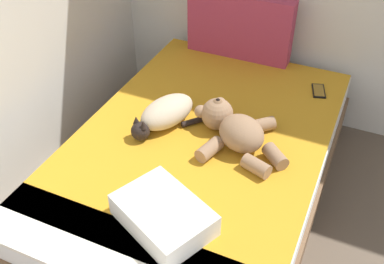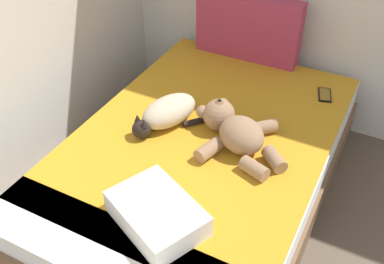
{
  "view_description": "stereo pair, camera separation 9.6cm",
  "coord_description": "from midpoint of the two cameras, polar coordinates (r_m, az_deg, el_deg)",
  "views": [
    {
      "loc": [
        1.72,
        1.76,
        1.95
      ],
      "look_at": [
        1.01,
        3.35,
        0.55
      ],
      "focal_mm": 41.74,
      "sensor_mm": 36.0,
      "label": 1
    },
    {
      "loc": [
        1.81,
        1.8,
        1.95
      ],
      "look_at": [
        1.01,
        3.35,
        0.55
      ],
      "focal_mm": 41.74,
      "sensor_mm": 36.0,
      "label": 2
    }
  ],
  "objects": [
    {
      "name": "bed",
      "position": [
        2.51,
        0.11,
        -4.61
      ],
      "size": [
        1.3,
        1.96,
        0.46
      ],
      "color": "brown",
      "rests_on": "ground_plane"
    },
    {
      "name": "patterned_cushion",
      "position": [
        3.0,
        5.17,
        13.36
      ],
      "size": [
        0.69,
        0.12,
        0.43
      ],
      "color": "#A5334C",
      "rests_on": "bed"
    },
    {
      "name": "cat",
      "position": [
        2.39,
        -4.68,
        2.3
      ],
      "size": [
        0.35,
        0.42,
        0.15
      ],
      "color": "#C6B293",
      "rests_on": "bed"
    },
    {
      "name": "teddy_bear",
      "position": [
        2.28,
        4.2,
        0.41
      ],
      "size": [
        0.56,
        0.45,
        0.18
      ],
      "color": "#937051",
      "rests_on": "bed"
    },
    {
      "name": "cell_phone",
      "position": [
        2.78,
        14.92,
        5.1
      ],
      "size": [
        0.11,
        0.16,
        0.01
      ],
      "color": "black",
      "rests_on": "bed"
    },
    {
      "name": "throw_pillow",
      "position": [
        1.89,
        -5.14,
        -10.54
      ],
      "size": [
        0.48,
        0.42,
        0.11
      ],
      "primitive_type": "cube",
      "rotation": [
        0.0,
        0.0,
        -0.44
      ],
      "color": "white",
      "rests_on": "bed"
    }
  ]
}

